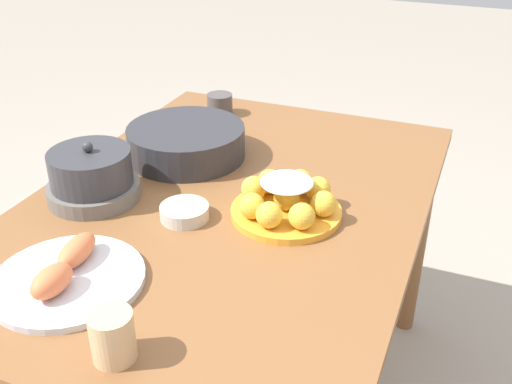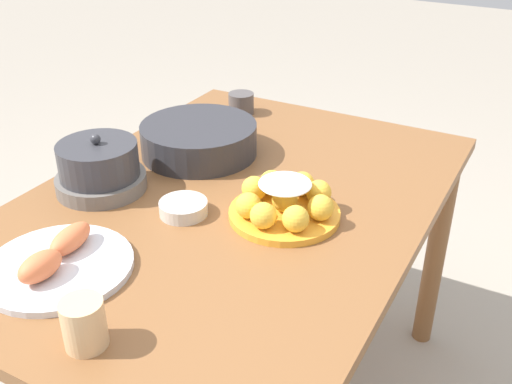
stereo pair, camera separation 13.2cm
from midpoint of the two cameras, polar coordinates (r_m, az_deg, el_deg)
name	(u,v)px [view 1 (the left image)]	position (r m, az deg, el deg)	size (l,w,h in m)	color
dining_table	(228,236)	(1.43, -5.33, -4.27)	(1.25, 0.87, 0.71)	brown
cake_plate	(286,201)	(1.30, -0.02, -0.94)	(0.24, 0.24, 0.09)	gold
serving_bowl	(186,141)	(1.58, -9.07, 4.76)	(0.30, 0.30, 0.08)	#2D2D33
sauce_bowl	(184,212)	(1.31, -9.71, -1.94)	(0.11, 0.11, 0.03)	beige
seafood_platter	(67,275)	(1.18, -20.69, -7.55)	(0.28, 0.28, 0.06)	silver
cup_near	(113,336)	(0.99, -17.38, -13.12)	(0.07, 0.07, 0.09)	#DBB27F
cup_far	(220,104)	(1.85, -5.55, 8.27)	(0.08, 0.08, 0.06)	#4C4747
warming_pot	(92,177)	(1.42, -17.96, 1.34)	(0.21, 0.21, 0.14)	#66605B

